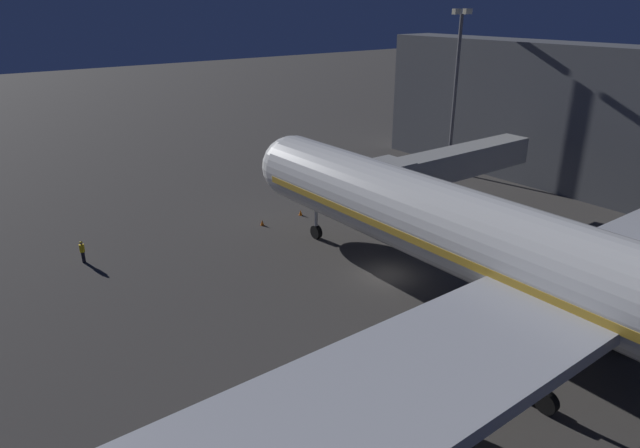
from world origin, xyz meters
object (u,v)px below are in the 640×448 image
Objects in this scene: traffic_cone_nose_port at (301,213)px; apron_floodlight_mast at (456,82)px; airliner_at_gate at (558,271)px; jet_bridge at (441,167)px; ground_crew_near_nose_gear at (82,251)px; traffic_cone_nose_starboard at (262,223)px.

apron_floodlight_mast is at bearing -176.58° from traffic_cone_nose_port.
airliner_at_gate is 20.72m from jet_bridge.
jet_bridge is 35.41× the size of traffic_cone_nose_port.
jet_bridge is at bearing 37.42° from apron_floodlight_mast.
ground_crew_near_nose_gear is at bearing -58.95° from airliner_at_gate.
apron_floodlight_mast is 25.62m from traffic_cone_nose_port.
airliner_at_gate is at bearing 48.84° from apron_floodlight_mast.
traffic_cone_nose_starboard is (4.40, 0.00, 0.00)m from traffic_cone_nose_port.
traffic_cone_nose_starboard is (2.20, -27.78, -5.33)m from airliner_at_gate.
jet_bridge is 10.53× the size of ground_crew_near_nose_gear.
apron_floodlight_mast reaches higher than traffic_cone_nose_starboard.
traffic_cone_nose_starboard is (27.70, 1.39, -10.55)m from apron_floodlight_mast.
airliner_at_gate reaches higher than traffic_cone_nose_starboard.
apron_floodlight_mast is at bearing -177.13° from traffic_cone_nose_starboard.
apron_floodlight_mast is (-25.50, -29.17, 5.22)m from airliner_at_gate.
traffic_cone_nose_port is at bearing 3.42° from apron_floodlight_mast.
jet_bridge is at bearing 157.45° from ground_crew_near_nose_gear.
ground_crew_near_nose_gear is at bearing -0.56° from apron_floodlight_mast.
airliner_at_gate reaches higher than traffic_cone_nose_port.
apron_floodlight_mast is 10.15× the size of ground_crew_near_nose_gear.
traffic_cone_nose_starboard is at bearing -37.92° from jet_bridge.
airliner_at_gate is at bearing 94.53° from traffic_cone_nose_starboard.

